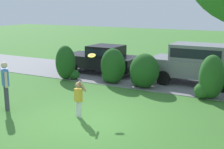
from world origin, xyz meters
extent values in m
plane|color=#3D752D|center=(0.00, 0.00, 0.00)|extent=(80.00, 80.00, 0.00)
cube|color=slate|center=(0.00, 6.53, 0.01)|extent=(28.00, 4.40, 0.02)
ellipsoid|color=#1E511C|center=(-4.07, 4.47, 0.87)|extent=(1.00, 1.01, 1.73)
ellipsoid|color=#1E511C|center=(-3.68, 4.63, 0.25)|extent=(0.56, 0.56, 0.50)
ellipsoid|color=#1E511C|center=(-1.56, 4.84, 0.85)|extent=(1.22, 1.01, 1.70)
ellipsoid|color=#1E511C|center=(-1.78, 4.92, 0.34)|extent=(0.76, 0.76, 0.69)
ellipsoid|color=#1E511C|center=(0.07, 4.82, 0.79)|extent=(1.34, 1.36, 1.58)
ellipsoid|color=#1E511C|center=(-0.21, 4.90, 0.35)|extent=(0.77, 0.77, 0.70)
ellipsoid|color=#286023|center=(3.09, 4.50, 0.89)|extent=(1.01, 1.00, 1.78)
ellipsoid|color=#286023|center=(2.80, 4.40, 0.32)|extent=(0.72, 0.72, 0.65)
cube|color=black|center=(-3.24, 6.60, 0.68)|extent=(4.25, 1.95, 0.64)
cube|color=black|center=(-2.92, 6.59, 1.28)|extent=(1.72, 1.66, 0.56)
cube|color=black|center=(-2.92, 6.59, 1.28)|extent=(1.59, 1.68, 0.34)
cylinder|color=black|center=(-4.56, 5.69, 0.30)|extent=(0.61, 0.24, 0.60)
cylinder|color=black|center=(-4.52, 7.57, 0.30)|extent=(0.61, 0.24, 0.60)
cylinder|color=black|center=(-1.96, 5.63, 0.30)|extent=(0.61, 0.24, 0.60)
cylinder|color=black|center=(-1.91, 7.50, 0.30)|extent=(0.61, 0.24, 0.60)
cube|color=black|center=(-5.38, 6.65, 0.52)|extent=(0.16, 1.75, 0.20)
cube|color=black|center=(-1.10, 6.54, 0.52)|extent=(0.16, 1.75, 0.20)
cube|color=gray|center=(2.07, 6.61, 0.80)|extent=(4.51, 1.86, 0.80)
cube|color=gray|center=(2.07, 6.61, 1.56)|extent=(2.48, 1.63, 0.72)
cube|color=black|center=(2.07, 6.61, 1.56)|extent=(2.28, 1.65, 0.43)
cylinder|color=black|center=(0.67, 5.68, 0.34)|extent=(0.68, 0.22, 0.68)
cylinder|color=black|center=(0.68, 7.56, 0.34)|extent=(0.68, 0.22, 0.68)
cube|color=black|center=(-0.22, 6.63, 0.60)|extent=(0.13, 1.75, 0.20)
cylinder|color=white|center=(-0.46, 0.23, 0.28)|extent=(0.10, 0.10, 0.55)
cylinder|color=white|center=(-0.32, 0.19, 0.28)|extent=(0.10, 0.10, 0.55)
cube|color=gold|center=(-0.39, 0.21, 0.77)|extent=(0.30, 0.23, 0.44)
sphere|color=#A37556|center=(-0.39, 0.21, 1.11)|extent=(0.20, 0.20, 0.20)
cylinder|color=#A37556|center=(-0.22, 0.21, 1.09)|extent=(0.24, 0.21, 0.39)
cylinder|color=#A37556|center=(-0.54, 0.25, 0.72)|extent=(0.07, 0.07, 0.36)
cylinder|color=yellow|center=(-0.56, 1.35, 1.93)|extent=(0.29, 0.27, 0.14)
cylinder|color=orange|center=(-0.56, 1.35, 1.93)|extent=(0.16, 0.16, 0.09)
cylinder|color=#3F3F4C|center=(-3.03, -0.43, 0.45)|extent=(0.14, 0.14, 0.90)
cylinder|color=#3F3F4C|center=(-3.19, -0.31, 0.45)|extent=(0.14, 0.14, 0.90)
cube|color=#4C7FCC|center=(-3.11, -0.37, 1.20)|extent=(0.42, 0.39, 0.60)
sphere|color=beige|center=(-3.11, -0.37, 1.63)|extent=(0.22, 0.22, 0.22)
cylinder|color=beige|center=(-2.93, -0.50, 1.15)|extent=(0.09, 0.09, 0.55)
cylinder|color=beige|center=(-3.29, -0.24, 1.15)|extent=(0.09, 0.09, 0.55)
camera|label=1|loc=(5.28, -7.99, 3.68)|focal=49.83mm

